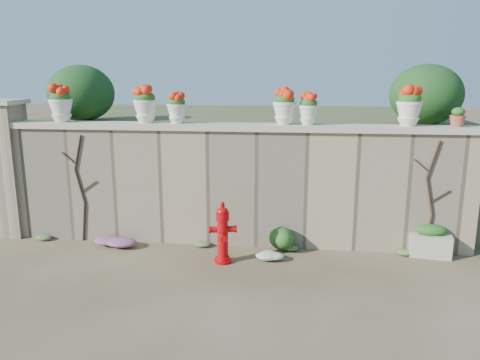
# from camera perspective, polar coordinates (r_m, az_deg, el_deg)

# --- Properties ---
(ground) EXTENTS (80.00, 80.00, 0.00)m
(ground) POSITION_cam_1_polar(r_m,az_deg,el_deg) (6.74, -2.79, -12.84)
(ground) COLOR #4C3A26
(ground) RESTS_ON ground
(stone_wall) EXTENTS (8.00, 0.40, 2.00)m
(stone_wall) POSITION_cam_1_polar(r_m,az_deg,el_deg) (8.09, -0.80, -0.92)
(stone_wall) COLOR #978564
(stone_wall) RESTS_ON ground
(wall_cap) EXTENTS (8.10, 0.52, 0.10)m
(wall_cap) POSITION_cam_1_polar(r_m,az_deg,el_deg) (7.91, -0.82, 6.49)
(wall_cap) COLOR beige
(wall_cap) RESTS_ON stone_wall
(gate_pillar) EXTENTS (0.72, 0.72, 2.48)m
(gate_pillar) POSITION_cam_1_polar(r_m,az_deg,el_deg) (9.50, -26.48, 1.36)
(gate_pillar) COLOR #978564
(gate_pillar) RESTS_ON ground
(raised_fill) EXTENTS (9.00, 6.00, 2.00)m
(raised_fill) POSITION_cam_1_polar(r_m,az_deg,el_deg) (11.21, 1.31, 2.91)
(raised_fill) COLOR #384C23
(raised_fill) RESTS_ON ground
(back_shrub_left) EXTENTS (1.30, 1.30, 1.10)m
(back_shrub_left) POSITION_cam_1_polar(r_m,az_deg,el_deg) (9.95, -18.78, 9.99)
(back_shrub_left) COLOR #143814
(back_shrub_left) RESTS_ON raised_fill
(back_shrub_right) EXTENTS (1.30, 1.30, 1.10)m
(back_shrub_right) POSITION_cam_1_polar(r_m,az_deg,el_deg) (9.32, 21.74, 9.63)
(back_shrub_right) COLOR #143814
(back_shrub_right) RESTS_ON raised_fill
(vine_left) EXTENTS (0.60, 0.04, 1.91)m
(vine_left) POSITION_cam_1_polar(r_m,az_deg,el_deg) (8.65, -18.85, -0.79)
(vine_left) COLOR black
(vine_left) RESTS_ON ground
(vine_right) EXTENTS (0.60, 0.04, 1.91)m
(vine_right) POSITION_cam_1_polar(r_m,az_deg,el_deg) (8.12, 22.19, -1.90)
(vine_right) COLOR black
(vine_right) RESTS_ON ground
(fire_hydrant) EXTENTS (0.43, 0.30, 0.98)m
(fire_hydrant) POSITION_cam_1_polar(r_m,az_deg,el_deg) (7.37, -2.13, -6.41)
(fire_hydrant) COLOR #B6070A
(fire_hydrant) RESTS_ON ground
(planter_box) EXTENTS (0.69, 0.46, 0.53)m
(planter_box) POSITION_cam_1_polar(r_m,az_deg,el_deg) (8.32, 22.16, -6.92)
(planter_box) COLOR beige
(planter_box) RESTS_ON ground
(green_shrub) EXTENTS (0.56, 0.50, 0.53)m
(green_shrub) POSITION_cam_1_polar(r_m,az_deg,el_deg) (7.85, 5.13, -7.02)
(green_shrub) COLOR #1E5119
(green_shrub) RESTS_ON ground
(magenta_clump) EXTENTS (0.81, 0.54, 0.22)m
(magenta_clump) POSITION_cam_1_polar(r_m,az_deg,el_deg) (8.43, -15.07, -7.14)
(magenta_clump) COLOR #B925A8
(magenta_clump) RESTS_ON ground
(white_flowers) EXTENTS (0.51, 0.40, 0.18)m
(white_flowers) POSITION_cam_1_polar(r_m,az_deg,el_deg) (7.57, 3.92, -9.17)
(white_flowers) COLOR white
(white_flowers) RESTS_ON ground
(urn_pot_0) EXTENTS (0.40, 0.40, 0.63)m
(urn_pot_0) POSITION_cam_1_polar(r_m,az_deg,el_deg) (8.80, -21.01, 8.66)
(urn_pot_0) COLOR silver
(urn_pot_0) RESTS_ON wall_cap
(urn_pot_1) EXTENTS (0.40, 0.40, 0.63)m
(urn_pot_1) POSITION_cam_1_polar(r_m,az_deg,el_deg) (8.21, -11.48, 8.99)
(urn_pot_1) COLOR silver
(urn_pot_1) RESTS_ON wall_cap
(urn_pot_2) EXTENTS (0.33, 0.33, 0.52)m
(urn_pot_2) POSITION_cam_1_polar(r_m,az_deg,el_deg) (8.07, -7.71, 8.69)
(urn_pot_2) COLOR silver
(urn_pot_2) RESTS_ON wall_cap
(urn_pot_3) EXTENTS (0.38, 0.38, 0.60)m
(urn_pot_3) POSITION_cam_1_polar(r_m,az_deg,el_deg) (7.82, 5.44, 8.90)
(urn_pot_3) COLOR silver
(urn_pot_3) RESTS_ON wall_cap
(urn_pot_4) EXTENTS (0.33, 0.33, 0.51)m
(urn_pot_4) POSITION_cam_1_polar(r_m,az_deg,el_deg) (7.82, 8.35, 8.52)
(urn_pot_4) COLOR silver
(urn_pot_4) RESTS_ON wall_cap
(urn_pot_5) EXTENTS (0.40, 0.40, 0.63)m
(urn_pot_5) POSITION_cam_1_polar(r_m,az_deg,el_deg) (8.02, 19.94, 8.43)
(urn_pot_5) COLOR silver
(urn_pot_5) RESTS_ON wall_cap
(terracotta_pot) EXTENTS (0.25, 0.25, 0.29)m
(terracotta_pot) POSITION_cam_1_polar(r_m,az_deg,el_deg) (8.24, 25.01, 6.86)
(terracotta_pot) COLOR #A74733
(terracotta_pot) RESTS_ON wall_cap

